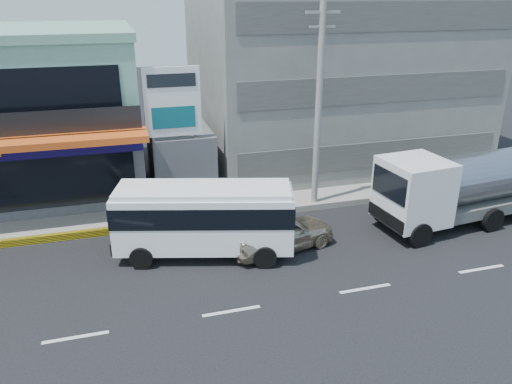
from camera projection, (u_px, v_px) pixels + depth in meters
ground at (231, 311)px, 16.85m from camera, size 120.00×120.00×0.00m
sidewalk at (282, 191)px, 26.53m from camera, size 70.00×5.00×0.30m
shop_building at (17, 117)px, 25.73m from camera, size 12.40×11.70×8.00m
concrete_building at (333, 45)px, 30.14m from camera, size 16.00×12.00×14.00m
gap_structure at (179, 157)px, 26.89m from camera, size 3.00×6.00×3.50m
satellite_dish at (180, 128)px, 25.31m from camera, size 1.50×1.50×0.15m
billboard at (173, 110)px, 23.07m from camera, size 2.60×0.18×6.90m
utility_pole_near at (319, 105)px, 23.04m from camera, size 1.60×0.30×10.00m
minibus at (204, 215)px, 19.85m from camera, size 7.41×4.03×2.95m
sedan at (281, 232)px, 20.63m from camera, size 4.89×2.90×1.56m
tanker_truck at (461, 186)px, 22.58m from camera, size 8.83×3.54×3.40m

